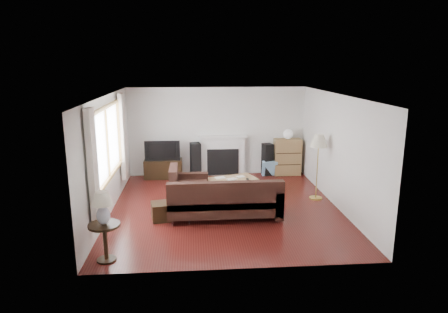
{
  "coord_description": "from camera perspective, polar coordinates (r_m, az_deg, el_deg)",
  "views": [
    {
      "loc": [
        -0.71,
        -8.43,
        3.19
      ],
      "look_at": [
        0.0,
        0.3,
        1.1
      ],
      "focal_mm": 32.0,
      "sensor_mm": 36.0,
      "label": 1
    }
  ],
  "objects": [
    {
      "name": "curtain_near",
      "position": [
        7.14,
        -18.19,
        -1.77
      ],
      "size": [
        0.1,
        0.35,
        2.1
      ],
      "primitive_type": "cube",
      "color": "beige",
      "rests_on": "room"
    },
    {
      "name": "speaker_left",
      "position": [
        11.29,
        -4.09,
        -0.47
      ],
      "size": [
        0.32,
        0.37,
        0.97
      ],
      "primitive_type": "cube",
      "rotation": [
        0.0,
        0.0,
        0.19
      ],
      "color": "black",
      "rests_on": "ground"
    },
    {
      "name": "side_table",
      "position": [
        6.92,
        -16.59,
        -11.68
      ],
      "size": [
        0.51,
        0.51,
        0.64
      ],
      "primitive_type": "cube",
      "color": "black",
      "rests_on": "ground"
    },
    {
      "name": "speaker_right",
      "position": [
        11.5,
        6.21,
        -0.41
      ],
      "size": [
        0.32,
        0.36,
        0.91
      ],
      "primitive_type": "cube",
      "rotation": [
        0.0,
        0.0,
        0.27
      ],
      "color": "black",
      "rests_on": "ground"
    },
    {
      "name": "bookshelf",
      "position": [
        11.6,
        9.01,
        -0.04
      ],
      "size": [
        0.76,
        0.36,
        1.05
      ],
      "primitive_type": "cube",
      "color": "olive",
      "rests_on": "ground"
    },
    {
      "name": "television",
      "position": [
        11.2,
        -8.76,
        0.94
      ],
      "size": [
        0.96,
        0.13,
        0.56
      ],
      "primitive_type": "imported",
      "color": "black",
      "rests_on": "tv_stand"
    },
    {
      "name": "globe_lamp",
      "position": [
        11.46,
        9.13,
        3.17
      ],
      "size": [
        0.27,
        0.27,
        0.27
      ],
      "primitive_type": "sphere",
      "color": "white",
      "rests_on": "bookshelf"
    },
    {
      "name": "floor_lamp",
      "position": [
        9.61,
        13.19,
        -1.48
      ],
      "size": [
        0.53,
        0.53,
        1.55
      ],
      "primitive_type": "cube",
      "rotation": [
        0.0,
        0.0,
        0.41
      ],
      "color": "gold",
      "rests_on": "ground"
    },
    {
      "name": "sectional_sofa",
      "position": [
        8.35,
        0.06,
        -6.02
      ],
      "size": [
        2.53,
        1.85,
        0.82
      ],
      "primitive_type": "cube",
      "color": "black",
      "rests_on": "ground"
    },
    {
      "name": "coffee_table",
      "position": [
        9.64,
        1.04,
        -4.45
      ],
      "size": [
        1.33,
        0.99,
        0.46
      ],
      "primitive_type": "cube",
      "rotation": [
        0.0,
        0.0,
        0.33
      ],
      "color": "olive",
      "rests_on": "ground"
    },
    {
      "name": "table_lamp",
      "position": [
        6.69,
        -16.93,
        -7.08
      ],
      "size": [
        0.33,
        0.33,
        0.54
      ],
      "primitive_type": "cube",
      "color": "silver",
      "rests_on": "side_table"
    },
    {
      "name": "curtain_far",
      "position": [
        10.05,
        -14.27,
        2.75
      ],
      "size": [
        0.1,
        0.35,
        2.1
      ],
      "primitive_type": "cube",
      "color": "beige",
      "rests_on": "room"
    },
    {
      "name": "tv_stand",
      "position": [
        11.33,
        -8.67,
        -1.72
      ],
      "size": [
        1.04,
        0.47,
        0.52
      ],
      "primitive_type": "cube",
      "color": "black",
      "rests_on": "ground"
    },
    {
      "name": "fireplace",
      "position": [
        11.4,
        -0.2,
        0.17
      ],
      "size": [
        1.4,
        0.26,
        1.15
      ],
      "primitive_type": "cube",
      "color": "white",
      "rests_on": "room"
    },
    {
      "name": "room",
      "position": [
        8.68,
        0.16,
        0.51
      ],
      "size": [
        5.1,
        5.6,
        2.54
      ],
      "color": "#491410",
      "rests_on": "ground"
    },
    {
      "name": "window",
      "position": [
        8.57,
        -16.29,
        1.85
      ],
      "size": [
        0.12,
        2.74,
        1.54
      ],
      "primitive_type": "cube",
      "color": "brown",
      "rests_on": "room"
    },
    {
      "name": "footstool",
      "position": [
        8.4,
        -8.82,
        -7.73
      ],
      "size": [
        0.5,
        0.5,
        0.36
      ],
      "primitive_type": "cube",
      "rotation": [
        0.0,
        0.0,
        0.19
      ],
      "color": "black",
      "rests_on": "ground"
    }
  ]
}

